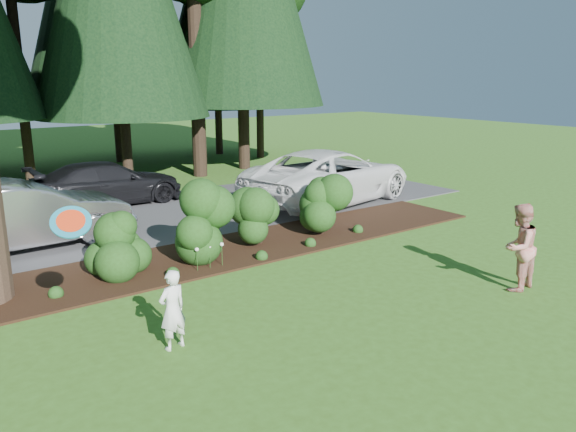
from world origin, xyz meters
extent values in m
plane|color=#355B1A|center=(0.00, 0.00, 0.00)|extent=(80.00, 80.00, 0.00)
cube|color=black|center=(0.00, 3.25, 0.03)|extent=(16.00, 2.50, 0.05)
cube|color=#38383A|center=(0.00, 7.50, 0.01)|extent=(22.00, 6.00, 0.03)
sphere|color=#1E3D12|center=(-2.00, 3.20, 0.66)|extent=(1.08, 1.08, 1.08)
cylinder|color=black|center=(-2.00, 3.20, 0.15)|extent=(0.08, 0.08, 0.30)
sphere|color=#1E3D12|center=(-0.20, 3.00, 0.94)|extent=(1.35, 1.35, 1.35)
cylinder|color=black|center=(-0.20, 3.00, 0.15)|extent=(0.08, 0.08, 0.30)
sphere|color=#1E3D12|center=(1.60, 3.30, 0.83)|extent=(1.26, 1.26, 1.26)
cylinder|color=black|center=(1.60, 3.30, 0.15)|extent=(0.08, 0.08, 0.30)
sphere|color=#1E3D12|center=(3.40, 3.10, 0.72)|extent=(1.17, 1.17, 1.17)
cylinder|color=black|center=(3.40, 3.10, 0.15)|extent=(0.08, 0.08, 0.30)
cylinder|color=#1E3D12|center=(-0.60, 2.40, 0.25)|extent=(0.01, 0.01, 0.50)
sphere|color=white|center=(-0.60, 2.40, 0.52)|extent=(0.09, 0.09, 0.09)
cylinder|color=#1E3D12|center=(-0.30, 2.40, 0.25)|extent=(0.01, 0.01, 0.50)
sphere|color=white|center=(-0.30, 2.40, 0.52)|extent=(0.09, 0.09, 0.09)
cylinder|color=#1E3D12|center=(0.00, 2.40, 0.25)|extent=(0.01, 0.01, 0.50)
sphere|color=white|center=(0.00, 2.40, 0.52)|extent=(0.09, 0.09, 0.09)
cylinder|color=black|center=(-1.00, 13.50, 4.38)|extent=(0.50, 0.50, 8.75)
cylinder|color=black|center=(2.00, 14.50, 5.60)|extent=(0.50, 0.50, 11.20)
cylinder|color=black|center=(5.00, 15.50, 4.72)|extent=(0.50, 0.50, 9.45)
cylinder|color=black|center=(7.50, 14.00, 5.42)|extent=(0.50, 0.50, 10.85)
cylinder|color=black|center=(10.00, 16.00, 4.90)|extent=(0.50, 0.50, 9.80)
cylinder|color=black|center=(3.50, 19.00, 5.95)|extent=(0.50, 0.50, 11.90)
cylinder|color=black|center=(8.50, 18.50, 5.07)|extent=(0.50, 0.50, 10.15)
imported|color=#AFAFB4|center=(-3.12, 6.33, 0.84)|extent=(4.98, 1.89, 1.62)
imported|color=white|center=(5.98, 5.84, 0.90)|extent=(6.69, 4.06, 1.74)
imported|color=black|center=(0.10, 9.80, 0.72)|extent=(4.74, 1.93, 1.38)
imported|color=white|center=(-2.46, -0.42, 0.63)|extent=(0.51, 0.39, 1.26)
imported|color=red|center=(3.97, -2.12, 0.86)|extent=(0.90, 0.73, 1.71)
cylinder|color=teal|center=(-3.77, -0.27, 2.17)|extent=(0.59, 0.44, 0.45)
cylinder|color=red|center=(-3.77, -0.27, 2.19)|extent=(0.42, 0.30, 0.32)
camera|label=1|loc=(-5.72, -7.79, 4.07)|focal=35.00mm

